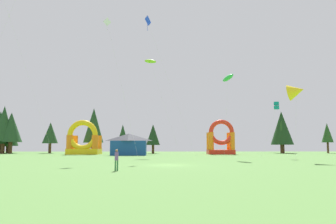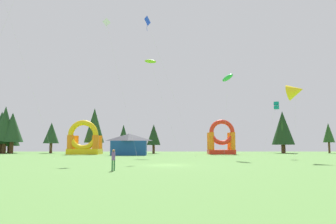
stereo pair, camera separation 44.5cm
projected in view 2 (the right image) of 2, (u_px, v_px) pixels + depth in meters
name	position (u px, v px, depth m)	size (l,w,h in m)	color
ground_plane	(168.00, 165.00, 30.85)	(120.00, 120.00, 0.00)	#5B8C42
kite_blue_diamond	(148.00, 23.00, 47.89)	(7.92, 2.47, 21.12)	blue
kite_yellow_delta	(296.00, 91.00, 38.75)	(2.87, 3.08, 9.67)	yellow
kite_white_diamond	(108.00, 25.00, 43.74)	(5.17, 2.09, 19.21)	white
kite_green_parafoil	(228.00, 78.00, 46.49)	(1.87, 3.85, 12.42)	green
kite_teal_box	(277.00, 105.00, 48.12)	(2.71, 1.61, 8.47)	#0C7F7A
kite_lime_parafoil	(151.00, 61.00, 57.54)	(6.61, 3.99, 17.67)	#8CD826
person_far_side	(114.00, 158.00, 24.29)	(0.35, 0.35, 1.65)	#33723F
inflatable_orange_dome	(85.00, 143.00, 64.97)	(6.43, 4.78, 6.96)	yellow
inflatable_blue_arch	(222.00, 141.00, 65.54)	(5.43, 3.95, 7.12)	red
festival_tent	(130.00, 144.00, 59.03)	(6.41, 3.35, 4.04)	#19478C
tree_row_0	(4.00, 135.00, 74.50)	(4.22, 4.22, 6.86)	#4C331E
tree_row_1	(11.00, 132.00, 76.64)	(4.61, 4.61, 8.43)	#4C331E
tree_row_2	(2.00, 128.00, 72.69)	(5.39, 5.39, 9.60)	#4C331E
tree_row_3	(6.00, 124.00, 71.52)	(4.55, 4.55, 10.68)	#4C331E
tree_row_4	(13.00, 128.00, 71.75)	(4.89, 4.89, 9.22)	#4C331E
tree_row_5	(52.00, 133.00, 73.55)	(3.52, 3.52, 7.12)	#4C331E
tree_row_6	(95.00, 126.00, 71.69)	(4.46, 4.46, 10.24)	#4C331E
tree_row_7	(124.00, 134.00, 74.44)	(2.33, 2.33, 6.68)	#4C331E
tree_row_8	(154.00, 135.00, 71.12)	(3.09, 3.09, 6.54)	#4C331E
tree_row_9	(283.00, 132.00, 72.84)	(3.09, 3.09, 7.63)	#4C331E
tree_row_10	(284.00, 128.00, 73.63)	(5.13, 5.13, 9.75)	#4C331E
tree_row_11	(329.00, 133.00, 73.45)	(2.56, 2.56, 7.01)	#4C331E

